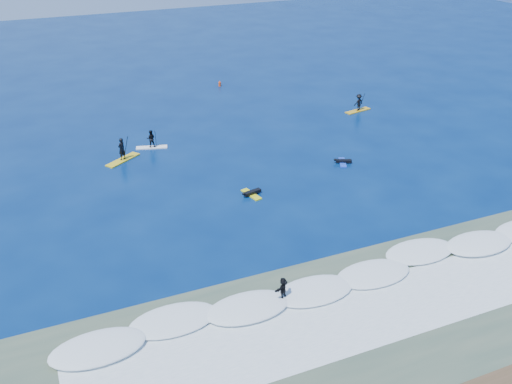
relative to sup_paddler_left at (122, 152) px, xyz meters
name	(u,v)px	position (x,y,z in m)	size (l,w,h in m)	color
ground	(283,202)	(9.31, -11.97, -0.73)	(160.00, 160.00, 0.00)	#041D4D
shallow_water	(396,318)	(9.31, -25.97, -0.73)	(90.00, 13.00, 0.01)	#3B503F
breaking_wave	(356,277)	(9.31, -21.97, -0.73)	(40.00, 6.00, 0.30)	white
whitewater	(385,307)	(9.31, -24.97, -0.73)	(34.00, 5.00, 0.02)	silver
sup_paddler_left	(122,152)	(0.00, 0.00, 0.00)	(3.22, 2.59, 2.34)	yellow
sup_paddler_center	(151,140)	(2.90, 1.68, -0.02)	(2.81, 1.39, 1.92)	white
sup_paddler_right	(358,104)	(24.94, 2.77, 0.09)	(3.08, 1.36, 2.10)	gold
prone_paddler_near	(251,193)	(7.61, -10.04, -0.59)	(1.61, 2.10, 0.43)	yellow
prone_paddler_far	(343,162)	(16.85, -7.77, -0.60)	(1.44, 1.93, 0.40)	blue
wave_surfer	(283,289)	(4.37, -22.27, 0.06)	(1.90, 1.47, 1.39)	white
marker_buoy	(220,84)	(14.66, 16.52, -0.42)	(0.30, 0.30, 0.71)	#D84313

